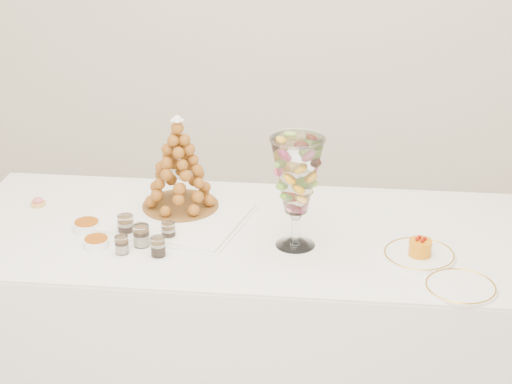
# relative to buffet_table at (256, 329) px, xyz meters

# --- Properties ---
(buffet_table) EXTENTS (2.16, 0.95, 0.81)m
(buffet_table) POSITION_rel_buffet_table_xyz_m (0.00, 0.00, 0.00)
(buffet_table) COLOR white
(buffet_table) RESTS_ON ground
(lace_tray) EXTENTS (0.60, 0.50, 0.02)m
(lace_tray) POSITION_rel_buffet_table_xyz_m (-0.33, 0.06, 0.41)
(lace_tray) COLOR white
(lace_tray) RESTS_ON buffet_table
(macaron_vase) EXTENTS (0.18, 0.18, 0.39)m
(macaron_vase) POSITION_rel_buffet_table_xyz_m (0.15, -0.08, 0.66)
(macaron_vase) COLOR white
(macaron_vase) RESTS_ON buffet_table
(cake_plate) EXTENTS (0.24, 0.24, 0.01)m
(cake_plate) POSITION_rel_buffet_table_xyz_m (0.56, -0.09, 0.41)
(cake_plate) COLOR white
(cake_plate) RESTS_ON buffet_table
(spare_plate) EXTENTS (0.22, 0.22, 0.01)m
(spare_plate) POSITION_rel_buffet_table_xyz_m (0.69, -0.29, 0.41)
(spare_plate) COLOR white
(spare_plate) RESTS_ON buffet_table
(pink_tart) EXTENTS (0.05, 0.05, 0.03)m
(pink_tart) POSITION_rel_buffet_table_xyz_m (-0.84, 0.09, 0.42)
(pink_tart) COLOR tan
(pink_tart) RESTS_ON buffet_table
(verrine_a) EXTENTS (0.06, 0.06, 0.08)m
(verrine_a) POSITION_rel_buffet_table_xyz_m (-0.44, -0.10, 0.44)
(verrine_a) COLOR white
(verrine_a) RESTS_ON buffet_table
(verrine_b) EXTENTS (0.07, 0.07, 0.08)m
(verrine_b) POSITION_rel_buffet_table_xyz_m (-0.37, -0.16, 0.44)
(verrine_b) COLOR white
(verrine_b) RESTS_ON buffet_table
(verrine_c) EXTENTS (0.05, 0.05, 0.07)m
(verrine_c) POSITION_rel_buffet_table_xyz_m (-0.29, -0.11, 0.44)
(verrine_c) COLOR white
(verrine_c) RESTS_ON buffet_table
(verrine_d) EXTENTS (0.05, 0.05, 0.06)m
(verrine_d) POSITION_rel_buffet_table_xyz_m (-0.42, -0.22, 0.43)
(verrine_d) COLOR white
(verrine_d) RESTS_ON buffet_table
(verrine_e) EXTENTS (0.06, 0.06, 0.07)m
(verrine_e) POSITION_rel_buffet_table_xyz_m (-0.30, -0.22, 0.44)
(verrine_e) COLOR white
(verrine_e) RESTS_ON buffet_table
(ramekin_back) EXTENTS (0.09, 0.09, 0.03)m
(ramekin_back) POSITION_rel_buffet_table_xyz_m (-0.59, -0.08, 0.42)
(ramekin_back) COLOR white
(ramekin_back) RESTS_ON buffet_table
(ramekin_front) EXTENTS (0.09, 0.09, 0.03)m
(ramekin_front) POSITION_rel_buffet_table_xyz_m (-0.52, -0.19, 0.42)
(ramekin_front) COLOR white
(ramekin_front) RESTS_ON buffet_table
(croquembouche) EXTENTS (0.28, 0.28, 0.35)m
(croquembouche) POSITION_rel_buffet_table_xyz_m (-0.30, 0.13, 0.59)
(croquembouche) COLOR brown
(croquembouche) RESTS_ON lace_tray
(mousse_cake) EXTENTS (0.08, 0.08, 0.07)m
(mousse_cake) POSITION_rel_buffet_table_xyz_m (0.56, -0.10, 0.44)
(mousse_cake) COLOR orange
(mousse_cake) RESTS_ON cake_plate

